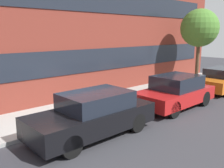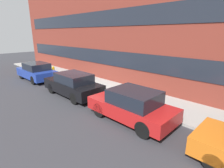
% 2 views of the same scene
% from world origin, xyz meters
% --- Properties ---
extents(ground_plane, '(56.00, 56.00, 0.00)m').
position_xyz_m(ground_plane, '(0.00, 0.00, 0.00)').
color(ground_plane, '#333338').
extents(sidewalk_strip, '(28.00, 2.63, 0.12)m').
position_xyz_m(sidewalk_strip, '(0.00, 1.32, 0.06)').
color(sidewalk_strip, '#9E9E99').
rests_on(sidewalk_strip, ground_plane).
extents(rowhouse_facade, '(28.00, 1.02, 8.49)m').
position_xyz_m(rowhouse_facade, '(0.00, 3.08, 4.25)').
color(rowhouse_facade, maroon).
rests_on(rowhouse_facade, ground_plane).
extents(parked_car_blue, '(3.94, 1.72, 1.38)m').
position_xyz_m(parked_car_blue, '(-4.80, -1.05, 0.69)').
color(parked_car_blue, '#1E3899').
rests_on(parked_car_blue, ground_plane).
extents(parked_car_black, '(4.09, 1.67, 1.38)m').
position_xyz_m(parked_car_black, '(0.43, -1.05, 0.69)').
color(parked_car_black, black).
rests_on(parked_car_black, ground_plane).
extents(parked_car_red, '(3.83, 1.75, 1.38)m').
position_xyz_m(parked_car_red, '(4.93, -1.05, 0.69)').
color(parked_car_red, '#AD1919').
rests_on(parked_car_red, ground_plane).
extents(fire_hydrant, '(0.56, 0.31, 0.76)m').
position_xyz_m(fire_hydrant, '(-5.01, 0.51, 0.50)').
color(fire_hydrant, gold).
rests_on(fire_hydrant, sidewalk_strip).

